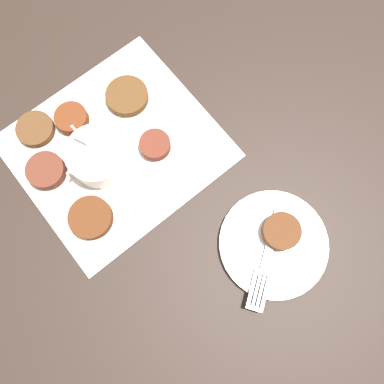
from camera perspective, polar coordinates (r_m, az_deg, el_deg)
ground_plane at (r=0.73m, az=-10.53°, el=7.99°), size 4.00×4.00×0.00m
napkin at (r=0.72m, az=-11.44°, el=6.66°), size 0.36×0.33×0.00m
sauce_bowl at (r=0.70m, az=-14.17°, el=5.18°), size 0.12×0.11×0.10m
fritter_0 at (r=0.73m, az=-21.33°, el=3.05°), size 0.07×0.07×0.02m
fritter_1 at (r=0.70m, az=-5.66°, el=7.16°), size 0.06×0.06×0.02m
fritter_2 at (r=0.77m, az=-22.75°, el=8.84°), size 0.07×0.07×0.01m
fritter_3 at (r=0.75m, az=-17.85°, el=10.62°), size 0.06×0.06×0.02m
fritter_4 at (r=0.68m, az=-15.16°, el=-3.80°), size 0.08×0.08×0.02m
fritter_5 at (r=0.75m, az=-9.86°, el=14.20°), size 0.08×0.08×0.02m
serving_plate at (r=0.67m, az=12.32°, el=-7.72°), size 0.19×0.19×0.02m
fritter_on_plate at (r=0.66m, az=13.46°, el=-5.86°), size 0.07×0.07×0.02m
fork at (r=0.65m, az=10.86°, el=-11.56°), size 0.16×0.12×0.00m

